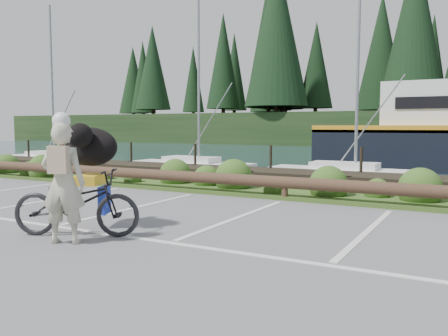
{
  "coord_description": "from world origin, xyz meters",
  "views": [
    {
      "loc": [
        4.33,
        -6.52,
        1.87
      ],
      "look_at": [
        0.18,
        1.07,
        1.1
      ],
      "focal_mm": 38.0,
      "sensor_mm": 36.0,
      "label": 1
    }
  ],
  "objects": [
    {
      "name": "log_rail",
      "position": [
        0.0,
        4.6,
        0.0
      ],
      "size": [
        32.0,
        0.3,
        0.6
      ],
      "primitive_type": null,
      "color": "#443021",
      "rests_on": "ground"
    },
    {
      "name": "bicycle",
      "position": [
        -1.68,
        -0.75,
        0.57
      ],
      "size": [
        2.29,
        1.59,
        1.14
      ],
      "primitive_type": "imported",
      "rotation": [
        0.0,
        0.0,
        2.0
      ],
      "color": "black",
      "rests_on": "ground"
    },
    {
      "name": "dog",
      "position": [
        -1.97,
        -0.12,
        1.49
      ],
      "size": [
        1.05,
        1.36,
        0.7
      ],
      "primitive_type": "ellipsoid",
      "rotation": [
        0.0,
        0.0,
        2.0
      ],
      "color": "black",
      "rests_on": "bicycle"
    },
    {
      "name": "vegetation_strip",
      "position": [
        0.0,
        5.3,
        0.05
      ],
      "size": [
        34.0,
        1.6,
        0.1
      ],
      "primitive_type": "cube",
      "color": "#3D5B21",
      "rests_on": "ground"
    },
    {
      "name": "cyclist",
      "position": [
        -1.47,
        -1.21,
        0.96
      ],
      "size": [
        0.83,
        0.71,
        1.93
      ],
      "primitive_type": "imported",
      "rotation": [
        0.0,
        0.0,
        3.57
      ],
      "color": "#BCB99F",
      "rests_on": "ground"
    },
    {
      "name": "ground",
      "position": [
        0.0,
        0.0,
        0.0
      ],
      "size": [
        72.0,
        72.0,
        0.0
      ],
      "primitive_type": "plane",
      "color": "#5D5C5F"
    }
  ]
}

